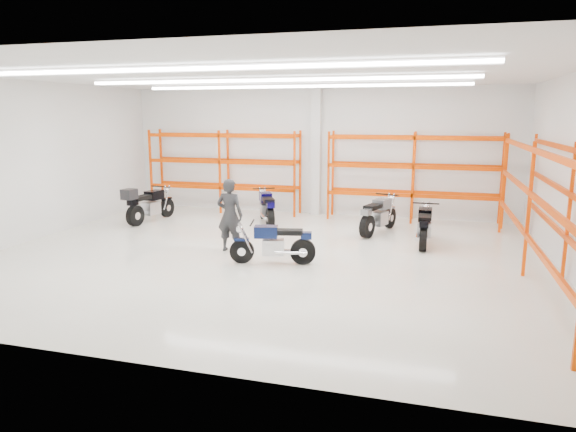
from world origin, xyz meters
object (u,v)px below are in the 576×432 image
(motorcycle_main, at_px, (276,244))
(motorcycle_back_d, at_px, (424,227))
(motorcycle_back_a, at_px, (147,205))
(standing_man, at_px, (230,215))
(structural_column, at_px, (316,152))
(motorcycle_back_b, at_px, (267,208))
(motorcycle_back_c, at_px, (378,216))

(motorcycle_main, distance_m, motorcycle_back_d, 4.43)
(motorcycle_main, height_order, motorcycle_back_a, motorcycle_back_a)
(motorcycle_main, xyz_separation_m, standing_man, (-1.53, 0.81, 0.48))
(motorcycle_main, xyz_separation_m, structural_column, (-0.47, 6.40, 1.77))
(motorcycle_back_b, xyz_separation_m, structural_column, (1.19, 2.07, 1.73))
(motorcycle_main, bearing_deg, standing_man, 151.98)
(motorcycle_back_c, xyz_separation_m, structural_column, (-2.48, 2.48, 1.72))
(motorcycle_back_d, relative_size, structural_column, 0.49)
(motorcycle_main, relative_size, standing_man, 1.07)
(motorcycle_back_c, distance_m, structural_column, 3.91)
(motorcycle_back_a, relative_size, standing_man, 1.25)
(motorcycle_back_a, relative_size, motorcycle_back_d, 1.09)
(standing_man, bearing_deg, motorcycle_back_d, -157.55)
(motorcycle_back_b, distance_m, standing_man, 3.55)
(motorcycle_main, relative_size, motorcycle_back_c, 0.93)
(structural_column, bearing_deg, motorcycle_back_d, -42.63)
(motorcycle_back_c, bearing_deg, motorcycle_back_b, 173.61)
(structural_column, bearing_deg, motorcycle_back_b, -119.87)
(motorcycle_main, bearing_deg, motorcycle_back_b, 110.99)
(motorcycle_main, bearing_deg, structural_column, 94.22)
(motorcycle_main, xyz_separation_m, motorcycle_back_a, (-5.56, 3.44, 0.11))
(motorcycle_back_b, distance_m, motorcycle_back_c, 3.69)
(standing_man, bearing_deg, motorcycle_back_c, -138.59)
(motorcycle_back_c, relative_size, standing_man, 1.16)
(motorcycle_back_b, bearing_deg, structural_column, 60.13)
(motorcycle_back_a, bearing_deg, motorcycle_back_b, 12.84)
(motorcycle_back_a, height_order, motorcycle_back_b, motorcycle_back_a)
(motorcycle_back_a, height_order, motorcycle_back_c, motorcycle_back_a)
(motorcycle_main, distance_m, structural_column, 6.66)
(standing_man, relative_size, structural_column, 0.43)
(motorcycle_back_d, bearing_deg, structural_column, 137.37)
(standing_man, bearing_deg, motorcycle_back_a, -33.04)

